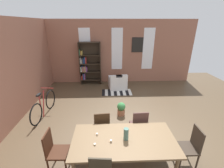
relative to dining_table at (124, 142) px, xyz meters
The scene contains 20 objects.
ground_plane 1.00m from the dining_table, 73.12° to the left, with size 11.78×11.78×0.00m, color brown.
back_wall_brick 5.38m from the dining_table, 87.68° to the left, with size 7.76×0.12×3.14m, color #9B614D.
window_pane_0 5.50m from the dining_table, 104.62° to the left, with size 0.55×0.02×2.04m, color white.
window_pane_1 5.34m from the dining_table, 87.65° to the left, with size 0.55×0.02×2.04m, color white.
window_pane_2 5.63m from the dining_table, 71.07° to the left, with size 0.55×0.02×2.04m, color white.
dining_table is the anchor object (origin of this frame).
vase_on_table 0.21m from the dining_table, ahead, with size 0.10×0.10×0.26m, color #4C7266.
tealight_candle_0 0.29m from the dining_table, 166.32° to the right, with size 0.04×0.04×0.05m, color silver.
tealight_candle_1 0.58m from the dining_table, 165.12° to the left, with size 0.04×0.04×0.04m, color silver.
tealight_candle_2 0.60m from the dining_table, 166.99° to the right, with size 0.04×0.04×0.03m, color silver.
dining_chair_far_left 0.90m from the dining_table, 121.98° to the left, with size 0.43×0.43×0.95m.
dining_chair_far_right 0.91m from the dining_table, 57.53° to the left, with size 0.41×0.41×0.95m.
dining_chair_head_left 1.44m from the dining_table, behind, with size 0.41×0.41×0.95m.
dining_chair_head_right 1.44m from the dining_table, ahead, with size 0.40×0.40×0.95m.
bookshelf_tall 5.21m from the dining_table, 103.58° to the left, with size 1.06×0.31×2.12m.
armchair_white 4.36m from the dining_table, 87.32° to the left, with size 0.89×0.89×0.75m.
bicycle_second 3.28m from the dining_table, 139.18° to the left, with size 0.44×1.69×0.89m.
potted_plant_by_shelf 2.07m from the dining_table, 85.72° to the left, with size 0.28×0.28×0.46m.
striped_rug 3.91m from the dining_table, 88.12° to the left, with size 1.35×0.70×0.01m.
framed_picture 5.51m from the dining_table, 76.73° to the left, with size 0.56×0.03×0.72m, color black.
Camera 1 is at (-0.55, -3.14, 2.95)m, focal length 24.30 mm.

